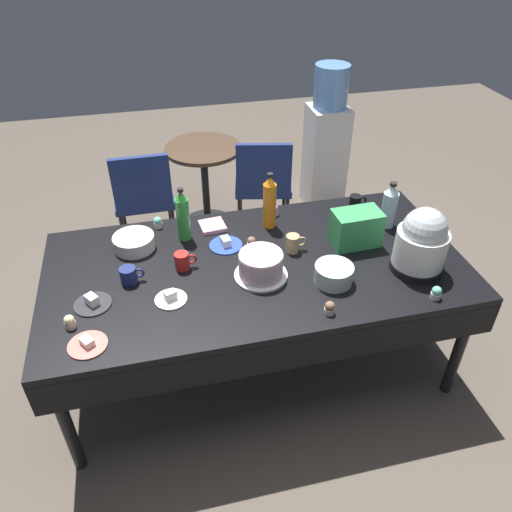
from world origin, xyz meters
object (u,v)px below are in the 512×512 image
(coffee_mug_red, at_px, (183,261))
(maroon_chair_right, at_px, (263,180))
(ceramic_snack_bowl, at_px, (134,242))
(frosted_layer_cake, at_px, (260,266))
(cupcake_lemon, at_px, (158,223))
(soda_bottle_water, at_px, (389,206))
(cupcake_berry, at_px, (330,308))
(soda_bottle_lime_soda, at_px, (183,216))
(dessert_plate_white, at_px, (171,298))
(dessert_plate_coral, at_px, (88,344))
(cupcake_vanilla, at_px, (251,243))
(dessert_plate_charcoal, at_px, (92,303))
(cupcake_rose, at_px, (70,322))
(coffee_mug_navy, at_px, (129,276))
(coffee_mug_black, at_px, (356,202))
(round_cafe_table, at_px, (205,172))
(dessert_plate_cobalt, at_px, (226,244))
(slow_cooker, at_px, (422,242))
(soda_bottle_orange_juice, at_px, (270,202))
(maroon_chair_left, at_px, (143,194))
(water_cooler, at_px, (326,143))
(soda_carton, at_px, (356,228))
(coffee_mug_tan, at_px, (293,243))
(potluck_table, at_px, (256,273))
(cupcake_cocoa, at_px, (274,210))
(cupcake_mint, at_px, (436,293))
(glass_salad_bowl, at_px, (334,274))

(coffee_mug_red, distance_m, maroon_chair_right, 1.55)
(ceramic_snack_bowl, bearing_deg, frosted_layer_cake, -33.12)
(cupcake_lemon, relative_size, maroon_chair_right, 0.08)
(ceramic_snack_bowl, height_order, soda_bottle_water, soda_bottle_water)
(cupcake_berry, bearing_deg, soda_bottle_lime_soda, 126.88)
(dessert_plate_white, xyz_separation_m, cupcake_berry, (0.71, -0.26, 0.02))
(frosted_layer_cake, height_order, dessert_plate_coral, frosted_layer_cake)
(ceramic_snack_bowl, bearing_deg, cupcake_vanilla, -12.84)
(ceramic_snack_bowl, xyz_separation_m, dessert_plate_charcoal, (-0.21, -0.43, -0.03))
(cupcake_rose, height_order, cupcake_berry, same)
(coffee_mug_navy, bearing_deg, cupcake_rose, -135.84)
(maroon_chair_right, bearing_deg, cupcake_vanilla, -107.02)
(cupcake_vanilla, xyz_separation_m, coffee_mug_black, (0.72, 0.27, 0.01))
(round_cafe_table, bearing_deg, dessert_plate_cobalt, -93.10)
(slow_cooker, distance_m, soda_bottle_lime_soda, 1.27)
(cupcake_rose, height_order, soda_bottle_orange_juice, soda_bottle_orange_juice)
(cupcake_vanilla, bearing_deg, cupcake_lemon, 146.22)
(frosted_layer_cake, height_order, soda_bottle_orange_juice, soda_bottle_orange_juice)
(maroon_chair_left, distance_m, round_cafe_table, 0.55)
(cupcake_vanilla, distance_m, cupcake_lemon, 0.58)
(ceramic_snack_bowl, xyz_separation_m, coffee_mug_black, (1.35, 0.12, 0.00))
(dessert_plate_coral, distance_m, coffee_mug_red, 0.65)
(dessert_plate_charcoal, height_order, soda_bottle_water, soda_bottle_water)
(water_cooler, bearing_deg, soda_bottle_orange_juice, -122.07)
(dessert_plate_white, xyz_separation_m, cupcake_rose, (-0.46, -0.08, 0.02))
(dessert_plate_white, relative_size, soda_carton, 0.60)
(cupcake_lemon, bearing_deg, maroon_chair_right, 46.29)
(cupcake_lemon, distance_m, coffee_mug_tan, 0.81)
(potluck_table, xyz_separation_m, round_cafe_table, (-0.05, 1.59, -0.19))
(potluck_table, bearing_deg, coffee_mug_tan, 16.50)
(cupcake_berry, bearing_deg, cupcake_vanilla, 111.47)
(cupcake_vanilla, bearing_deg, dessert_plate_charcoal, -161.33)
(slow_cooker, bearing_deg, cupcake_vanilla, 154.22)
(frosted_layer_cake, relative_size, soda_bottle_water, 0.98)
(cupcake_rose, xyz_separation_m, coffee_mug_tan, (1.14, 0.33, 0.02))
(soda_bottle_lime_soda, relative_size, coffee_mug_navy, 2.59)
(coffee_mug_red, bearing_deg, cupcake_cocoa, 33.62)
(frosted_layer_cake, distance_m, cupcake_mint, 0.86)
(dessert_plate_coral, xyz_separation_m, maroon_chair_left, (0.30, 1.77, -0.27))
(cupcake_vanilla, xyz_separation_m, soda_bottle_water, (0.82, 0.04, 0.10))
(potluck_table, distance_m, soda_bottle_water, 0.87)
(coffee_mug_red, bearing_deg, cupcake_vanilla, 14.20)
(dessert_plate_coral, bearing_deg, cupcake_berry, -2.46)
(cupcake_vanilla, bearing_deg, maroon_chair_right, 72.98)
(frosted_layer_cake, relative_size, cupcake_cocoa, 4.07)
(potluck_table, height_order, soda_bottle_water, soda_bottle_water)
(cupcake_lemon, bearing_deg, cupcake_vanilla, -33.78)
(soda_bottle_orange_juice, distance_m, water_cooler, 1.66)
(round_cafe_table, bearing_deg, coffee_mug_navy, -110.63)
(glass_salad_bowl, xyz_separation_m, soda_bottle_lime_soda, (-0.68, 0.56, 0.10))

